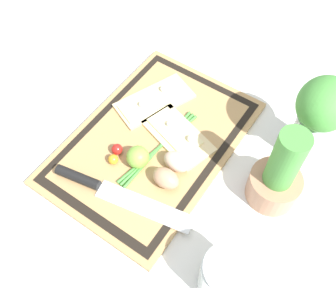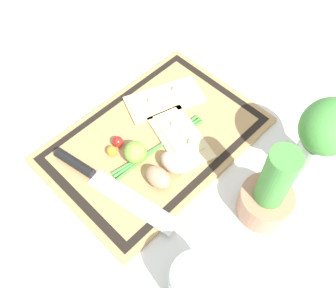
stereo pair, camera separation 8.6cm
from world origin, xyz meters
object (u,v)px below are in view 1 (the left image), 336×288
cherry_tomato_red (117,149)px  cherry_tomato_yellow (113,159)px  egg_brown (166,178)px  pizza_slice_far (178,135)px  pizza_slice_near (154,101)px  egg_pink (177,162)px  lime (138,157)px  sauce_jar (225,278)px  herb_glass (319,115)px  knife (100,187)px  herb_pot (278,177)px

cherry_tomato_red → cherry_tomato_yellow: size_ratio=1.11×
egg_brown → cherry_tomato_yellow: bearing=-80.0°
pizza_slice_far → cherry_tomato_yellow: pizza_slice_far is taller
pizza_slice_near → egg_pink: bearing=50.9°
pizza_slice_far → lime: (0.11, -0.03, 0.02)m
egg_brown → sauce_jar: (0.11, 0.20, 0.01)m
pizza_slice_near → egg_brown: egg_brown is taller
sauce_jar → herb_glass: bearing=-179.8°
pizza_slice_near → pizza_slice_far: same height
pizza_slice_near → cherry_tomato_red: size_ratio=8.25×
pizza_slice_far → egg_brown: 0.12m
lime → knife: bearing=-16.5°
herb_pot → herb_glass: size_ratio=0.98×
knife → egg_pink: (-0.13, 0.10, 0.01)m
egg_pink → lime: bearing=-61.8°
knife → cherry_tomato_red: cherry_tomato_red is taller
knife → sauce_jar: 0.31m
pizza_slice_near → sauce_jar: (0.27, 0.35, 0.03)m
egg_brown → egg_pink: size_ratio=1.00×
egg_brown → lime: lime is taller
knife → sauce_jar: size_ratio=2.86×
knife → herb_glass: size_ratio=1.44×
pizza_slice_far → egg_pink: bearing=32.2°
cherry_tomato_red → sauce_jar: size_ratio=0.23×
pizza_slice_far → egg_pink: egg_pink is taller
pizza_slice_near → egg_brown: size_ratio=3.41×
egg_pink → cherry_tomato_red: size_ratio=2.42×
herb_pot → sauce_jar: herb_pot is taller
herb_glass → egg_brown: bearing=-38.6°
knife → egg_brown: size_ratio=5.14×
pizza_slice_far → cherry_tomato_red: bearing=-37.4°
egg_brown → egg_pink: 0.05m
cherry_tomato_red → cherry_tomato_yellow: cherry_tomato_red is taller
sauce_jar → egg_pink: bearing=-127.1°
egg_brown → lime: 0.08m
herb_pot → pizza_slice_near: bearing=-99.2°
pizza_slice_near → pizza_slice_far: 0.11m
egg_pink → herb_glass: (-0.20, 0.20, 0.09)m
pizza_slice_far → herb_pot: bearing=88.9°
pizza_slice_far → cherry_tomato_yellow: (0.14, -0.08, 0.01)m
egg_pink → lime: 0.08m
pizza_slice_near → cherry_tomato_red: bearing=6.3°
egg_brown → cherry_tomato_yellow: 0.13m
egg_brown → cherry_tomato_yellow: (0.02, -0.12, -0.01)m
herb_pot → sauce_jar: (0.22, 0.01, -0.03)m
egg_brown → egg_pink: same height
pizza_slice_near → cherry_tomato_yellow: size_ratio=9.17×
cherry_tomato_yellow → sauce_jar: 0.34m
egg_pink → cherry_tomato_red: 0.14m
knife → cherry_tomato_red: (-0.09, -0.03, 0.00)m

